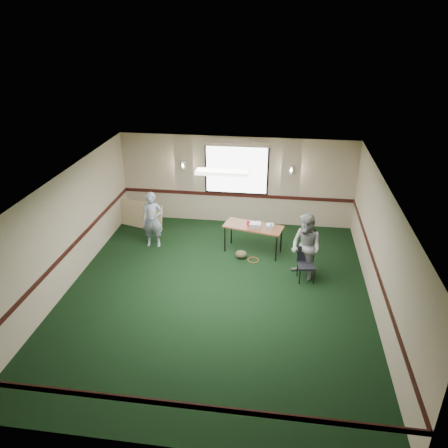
# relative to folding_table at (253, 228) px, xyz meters

# --- Properties ---
(ground) EXTENTS (8.00, 8.00, 0.00)m
(ground) POSITION_rel_folding_table_xyz_m (-0.67, -2.15, -0.72)
(ground) COLOR black
(ground) RESTS_ON ground
(room_shell) EXTENTS (8.00, 8.02, 8.00)m
(room_shell) POSITION_rel_folding_table_xyz_m (-0.67, -0.03, 0.86)
(room_shell) COLOR tan
(room_shell) RESTS_ON ground
(folding_table) EXTENTS (1.66, 0.97, 0.78)m
(folding_table) POSITION_rel_folding_table_xyz_m (0.00, 0.00, 0.00)
(folding_table) COLOR #582D19
(folding_table) RESTS_ON ground
(projector) EXTENTS (0.32, 0.28, 0.10)m
(projector) POSITION_rel_folding_table_xyz_m (0.04, -0.02, 0.11)
(projector) COLOR #94959C
(projector) RESTS_ON folding_table
(game_console) EXTENTS (0.21, 0.18, 0.05)m
(game_console) POSITION_rel_folding_table_xyz_m (0.44, 0.08, 0.08)
(game_console) COLOR white
(game_console) RESTS_ON folding_table
(red_cup) EXTENTS (0.09, 0.09, 0.13)m
(red_cup) POSITION_rel_folding_table_xyz_m (-0.13, 0.04, 0.12)
(red_cup) COLOR red
(red_cup) RESTS_ON folding_table
(water_bottle) EXTENTS (0.06, 0.06, 0.19)m
(water_bottle) POSITION_rel_folding_table_xyz_m (0.48, -0.17, 0.15)
(water_bottle) COLOR #82A9D5
(water_bottle) RESTS_ON folding_table
(duffel_bag) EXTENTS (0.36, 0.30, 0.22)m
(duffel_bag) POSITION_rel_folding_table_xyz_m (-0.27, -0.39, -0.61)
(duffel_bag) COLOR #464328
(duffel_bag) RESTS_ON ground
(cable_coil) EXTENTS (0.35, 0.35, 0.01)m
(cable_coil) POSITION_rel_folding_table_xyz_m (0.05, -0.45, -0.71)
(cable_coil) COLOR #C14818
(cable_coil) RESTS_ON ground
(folded_table) EXTENTS (1.55, 0.67, 0.79)m
(folded_table) POSITION_rel_folding_table_xyz_m (-3.51, 1.10, -0.33)
(folded_table) COLOR tan
(folded_table) RESTS_ON ground
(conference_chair) EXTENTS (0.46, 0.48, 0.83)m
(conference_chair) POSITION_rel_folding_table_xyz_m (1.37, -1.15, -0.23)
(conference_chair) COLOR black
(conference_chair) RESTS_ON ground
(person_left) EXTENTS (0.60, 0.42, 1.57)m
(person_left) POSITION_rel_folding_table_xyz_m (-2.77, -0.00, 0.06)
(person_left) COLOR #455E98
(person_left) RESTS_ON ground
(person_right) EXTENTS (1.01, 1.02, 1.67)m
(person_right) POSITION_rel_folding_table_xyz_m (1.34, -1.09, 0.11)
(person_right) COLOR #6784A0
(person_right) RESTS_ON ground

